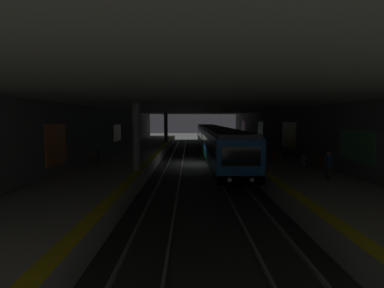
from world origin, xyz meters
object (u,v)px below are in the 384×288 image
(bench_right_mid, at_px, (135,140))
(backpack_on_floor, at_px, (285,156))
(pillar_far, at_px, (166,127))
(pillar_near, at_px, (136,137))
(person_standing_far, at_px, (328,165))
(suitcase_rolling, at_px, (273,158))
(bench_right_near, at_px, (95,155))
(bench_left_far, at_px, (266,144))
(bench_left_mid, at_px, (288,151))
(person_walking_mid, at_px, (261,143))
(person_waiting_near, at_px, (99,152))
(metro_train, at_px, (213,140))
(bench_left_near, at_px, (317,160))
(trash_bin, at_px, (303,160))

(bench_right_mid, distance_m, backpack_on_floor, 21.64)
(pillar_far, relative_size, bench_right_mid, 2.68)
(pillar_near, relative_size, backpack_on_floor, 11.38)
(person_standing_far, xyz_separation_m, suitcase_rolling, (6.20, 1.11, -0.54))
(bench_right_near, relative_size, suitcase_rolling, 1.69)
(pillar_near, distance_m, bench_left_far, 18.83)
(bench_right_mid, bearing_deg, bench_left_far, -109.42)
(bench_left_mid, height_order, person_standing_far, person_standing_far)
(bench_left_far, distance_m, person_standing_far, 16.84)
(person_walking_mid, bearing_deg, bench_left_mid, -168.27)
(pillar_far, xyz_separation_m, bench_left_mid, (-15.60, -12.88, -1.75))
(bench_left_far, xyz_separation_m, person_waiting_near, (-10.41, 16.59, 0.33))
(person_waiting_near, height_order, person_walking_mid, person_waiting_near)
(pillar_far, distance_m, person_waiting_near, 19.44)
(pillar_far, relative_size, person_waiting_near, 2.87)
(person_standing_far, distance_m, backpack_on_floor, 8.65)
(suitcase_rolling, bearing_deg, person_waiting_near, 89.31)
(pillar_far, relative_size, metro_train, 0.13)
(pillar_far, xyz_separation_m, bench_left_far, (-8.62, -12.88, -1.75))
(person_walking_mid, bearing_deg, bench_left_near, -174.29)
(pillar_far, bearing_deg, pillar_near, 180.00)
(metro_train, relative_size, bench_right_near, 20.41)
(pillar_near, height_order, bench_right_near, pillar_near)
(bench_left_far, relative_size, backpack_on_floor, 4.25)
(bench_left_far, bearing_deg, person_walking_mid, 147.82)
(metro_train, height_order, person_waiting_near, metro_train)
(bench_left_mid, height_order, suitcase_rolling, suitcase_rolling)
(bench_right_mid, bearing_deg, trash_bin, -137.62)
(pillar_near, distance_m, suitcase_rolling, 10.94)
(bench_left_near, bearing_deg, pillar_far, 31.24)
(person_waiting_near, relative_size, backpack_on_floor, 3.96)
(bench_left_mid, relative_size, backpack_on_floor, 4.25)
(bench_left_mid, bearing_deg, pillar_near, 117.26)
(pillar_far, xyz_separation_m, trash_bin, (-20.51, -12.15, -1.85))
(pillar_near, relative_size, metro_train, 0.13)
(person_waiting_near, bearing_deg, suitcase_rolling, -90.69)
(pillar_near, xyz_separation_m, bench_right_mid, (19.63, 4.18, -1.75))
(person_standing_far, relative_size, suitcase_rolling, 1.65)
(metro_train, distance_m, suitcase_rolling, 11.97)
(bench_left_far, distance_m, backpack_on_floor, 8.22)
(bench_left_mid, relative_size, person_walking_mid, 1.11)
(backpack_on_floor, bearing_deg, bench_left_mid, -31.60)
(metro_train, xyz_separation_m, bench_left_near, (-13.38, -6.33, -0.45))
(person_waiting_near, height_order, backpack_on_floor, person_waiting_near)
(bench_right_mid, height_order, person_walking_mid, person_walking_mid)
(bench_left_mid, bearing_deg, bench_left_near, 180.00)
(bench_left_near, bearing_deg, person_standing_far, 160.93)
(bench_right_near, bearing_deg, suitcase_rolling, -92.42)
(bench_left_mid, relative_size, bench_left_far, 1.00)
(pillar_near, distance_m, person_walking_mid, 16.81)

